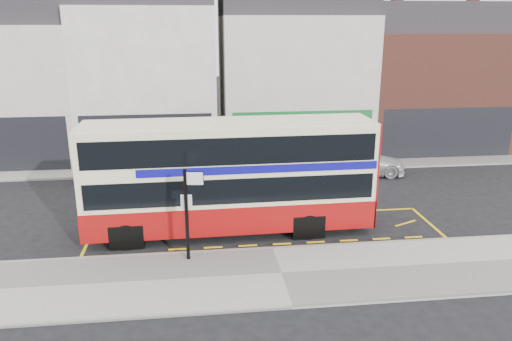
{
  "coord_description": "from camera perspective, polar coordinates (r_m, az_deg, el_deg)",
  "views": [
    {
      "loc": [
        -2.6,
        -17.08,
        8.27
      ],
      "look_at": [
        -0.34,
        2.0,
        2.45
      ],
      "focal_mm": 35.0,
      "sensor_mm": 36.0,
      "label": 1
    }
  ],
  "objects": [
    {
      "name": "ground",
      "position": [
        19.16,
        1.74,
        -8.72
      ],
      "size": [
        120.0,
        120.0,
        0.0
      ],
      "primitive_type": "plane",
      "color": "black",
      "rests_on": "ground"
    },
    {
      "name": "street_tree_right",
      "position": [
        32.23,
        15.25,
        7.42
      ],
      "size": [
        2.25,
        2.25,
        4.86
      ],
      "color": "black",
      "rests_on": "ground"
    },
    {
      "name": "terrace_left",
      "position": [
        32.34,
        -12.1,
        11.26
      ],
      "size": [
        8.0,
        8.01,
        11.8
      ],
      "color": "white",
      "rests_on": "ground"
    },
    {
      "name": "pavement",
      "position": [
        17.1,
        2.9,
        -11.79
      ],
      "size": [
        40.0,
        4.0,
        0.15
      ],
      "primitive_type": "cube",
      "color": "#A3A19B",
      "rests_on": "ground"
    },
    {
      "name": "terrace_green_shop",
      "position": [
        32.8,
        4.08,
        11.22
      ],
      "size": [
        9.0,
        8.01,
        11.3
      ],
      "color": "silver",
      "rests_on": "ground"
    },
    {
      "name": "terrace_far_left",
      "position": [
        34.05,
        -25.75,
        9.41
      ],
      "size": [
        8.0,
        8.01,
        10.8
      ],
      "color": "silver",
      "rests_on": "ground"
    },
    {
      "name": "bus_stop_post",
      "position": [
        17.32,
        -7.75,
        -4.1
      ],
      "size": [
        0.81,
        0.2,
        3.32
      ],
      "rotation": [
        0.0,
        0.0,
        -0.12
      ],
      "color": "black",
      "rests_on": "pavement"
    },
    {
      "name": "double_decker_bus",
      "position": [
        19.71,
        -2.92,
        -0.57
      ],
      "size": [
        11.35,
        2.82,
        4.51
      ],
      "rotation": [
        0.0,
        0.0,
        0.02
      ],
      "color": "#FBF0BF",
      "rests_on": "ground"
    },
    {
      "name": "kerb",
      "position": [
        18.79,
        1.91,
        -9.0
      ],
      "size": [
        40.0,
        0.15,
        0.15
      ],
      "primitive_type": "cube",
      "color": "gray",
      "rests_on": "ground"
    },
    {
      "name": "road_markings",
      "position": [
        20.59,
        1.09,
        -6.8
      ],
      "size": [
        14.0,
        3.4,
        0.01
      ],
      "primitive_type": null,
      "color": "yellow",
      "rests_on": "ground"
    },
    {
      "name": "car_silver",
      "position": [
        27.94,
        -15.66,
        0.42
      ],
      "size": [
        4.14,
        2.36,
        1.33
      ],
      "primitive_type": "imported",
      "rotation": [
        0.0,
        0.0,
        1.78
      ],
      "color": "silver",
      "rests_on": "ground"
    },
    {
      "name": "far_pavement",
      "position": [
        29.37,
        -1.4,
        0.65
      ],
      "size": [
        50.0,
        3.0,
        0.15
      ],
      "primitive_type": "cube",
      "color": "#A3A19B",
      "rests_on": "ground"
    },
    {
      "name": "terrace_right",
      "position": [
        35.64,
        18.65,
        10.04
      ],
      "size": [
        9.0,
        8.01,
        10.3
      ],
      "color": "brown",
      "rests_on": "ground"
    },
    {
      "name": "car_white",
      "position": [
        28.25,
        11.63,
        1.04
      ],
      "size": [
        5.28,
        2.63,
        1.47
      ],
      "primitive_type": "imported",
      "rotation": [
        0.0,
        0.0,
        1.46
      ],
      "color": "silver",
      "rests_on": "ground"
    },
    {
      "name": "car_grey",
      "position": [
        27.09,
        -4.97,
        0.51
      ],
      "size": [
        4.31,
        2.31,
        1.35
      ],
      "primitive_type": "imported",
      "rotation": [
        0.0,
        0.0,
        1.8
      ],
      "color": "#37373D",
      "rests_on": "ground"
    }
  ]
}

